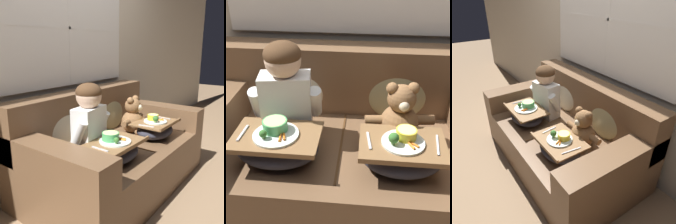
# 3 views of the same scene
# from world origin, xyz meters

# --- Properties ---
(ground_plane) EXTENTS (14.00, 14.00, 0.00)m
(ground_plane) POSITION_xyz_m (0.00, 0.00, 0.00)
(ground_plane) COLOR #8E7051
(wall_back_with_window) EXTENTS (8.00, 0.08, 2.60)m
(wall_back_with_window) POSITION_xyz_m (0.00, 0.59, 1.31)
(wall_back_with_window) COLOR beige
(wall_back_with_window) RESTS_ON ground_plane
(couch) EXTENTS (1.75, 1.00, 0.86)m
(couch) POSITION_xyz_m (0.00, 0.07, 0.31)
(couch) COLOR brown
(couch) RESTS_ON ground_plane
(throw_pillow_behind_child) EXTENTS (0.39, 0.19, 0.41)m
(throw_pillow_behind_child) POSITION_xyz_m (-0.33, 0.31, 0.60)
(throw_pillow_behind_child) COLOR #C1B293
(throw_pillow_behind_child) RESTS_ON couch
(throw_pillow_behind_teddy) EXTENTS (0.40, 0.19, 0.42)m
(throw_pillow_behind_teddy) POSITION_xyz_m (0.33, 0.31, 0.60)
(throw_pillow_behind_teddy) COLOR tan
(throw_pillow_behind_teddy) RESTS_ON couch
(child_figure) EXTENTS (0.42, 0.22, 0.58)m
(child_figure) POSITION_xyz_m (-0.33, 0.04, 0.73)
(child_figure) COLOR white
(child_figure) RESTS_ON couch
(teddy_bear) EXTENTS (0.40, 0.28, 0.37)m
(teddy_bear) POSITION_xyz_m (0.33, 0.03, 0.57)
(teddy_bear) COLOR brown
(teddy_bear) RESTS_ON couch
(lap_tray_child) EXTENTS (0.46, 0.33, 0.22)m
(lap_tray_child) POSITION_xyz_m (-0.33, -0.21, 0.50)
(lap_tray_child) COLOR #2D2D38
(lap_tray_child) RESTS_ON child_figure
(lap_tray_teddy) EXTENTS (0.44, 0.33, 0.23)m
(lap_tray_teddy) POSITION_xyz_m (0.33, -0.21, 0.50)
(lap_tray_teddy) COLOR #2D2D38
(lap_tray_teddy) RESTS_ON teddy_bear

